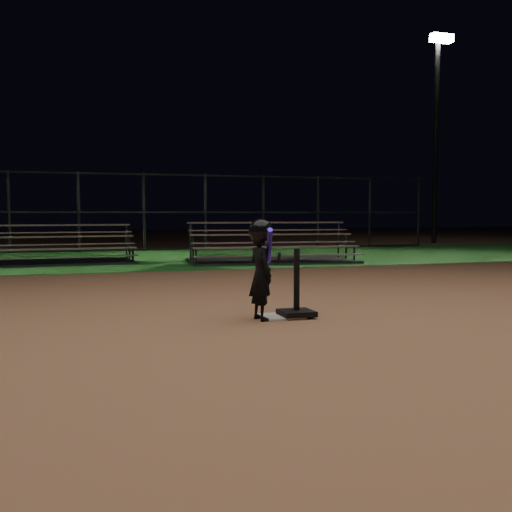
{
  "coord_description": "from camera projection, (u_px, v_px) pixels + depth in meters",
  "views": [
    {
      "loc": [
        -2.37,
        -6.61,
        1.21
      ],
      "look_at": [
        0.0,
        1.0,
        0.65
      ],
      "focal_mm": 42.74,
      "sensor_mm": 36.0,
      "label": 1
    }
  ],
  "objects": [
    {
      "name": "home_plate",
      "position": [
        282.0,
        316.0,
        7.08
      ],
      "size": [
        0.45,
        0.45,
        0.02
      ],
      "primitive_type": "cube",
      "color": "beige",
      "rests_on": "ground"
    },
    {
      "name": "grass_strip",
      "position": [
        158.0,
        258.0,
        16.6
      ],
      "size": [
        60.0,
        8.0,
        0.01
      ],
      "primitive_type": "cube",
      "color": "#1E5D1F",
      "rests_on": "ground"
    },
    {
      "name": "backstop_fence",
      "position": [
        144.0,
        212.0,
        19.37
      ],
      "size": [
        20.08,
        0.08,
        2.5
      ],
      "color": "#38383D",
      "rests_on": "ground"
    },
    {
      "name": "light_pole_right",
      "position": [
        437.0,
        121.0,
        24.53
      ],
      "size": [
        0.9,
        0.53,
        8.3
      ],
      "color": "#2D2D30",
      "rests_on": "ground"
    },
    {
      "name": "bleacher_left",
      "position": [
        52.0,
        256.0,
        14.6
      ],
      "size": [
        3.91,
        2.04,
        0.94
      ],
      "rotation": [
        0.0,
        0.0,
        0.05
      ],
      "color": "#B8B8BD",
      "rests_on": "ground"
    },
    {
      "name": "child_batter",
      "position": [
        261.0,
        266.0,
        6.87
      ],
      "size": [
        0.41,
        0.64,
        1.15
      ],
      "rotation": [
        0.0,
        0.0,
        1.74
      ],
      "color": "black",
      "rests_on": "ground"
    },
    {
      "name": "batting_tee",
      "position": [
        297.0,
        303.0,
        7.07
      ],
      "size": [
        0.38,
        0.38,
        0.78
      ],
      "color": "black",
      "rests_on": "home_plate"
    },
    {
      "name": "bleacher_right",
      "position": [
        272.0,
        254.0,
        15.06
      ],
      "size": [
        4.22,
        2.32,
        1.0
      ],
      "rotation": [
        0.0,
        0.0,
        -0.08
      ],
      "color": "#B9B9BE",
      "rests_on": "ground"
    },
    {
      "name": "ground",
      "position": [
        282.0,
        317.0,
        7.08
      ],
      "size": [
        80.0,
        80.0,
        0.0
      ],
      "primitive_type": "plane",
      "color": "#936042",
      "rests_on": "ground"
    }
  ]
}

